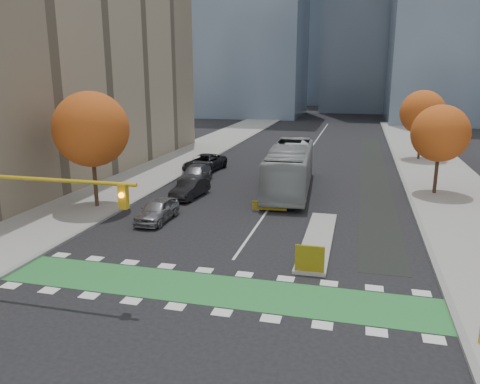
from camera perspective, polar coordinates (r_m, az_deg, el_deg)
The scene contains 20 objects.
ground at distance 20.05m, azimuth -4.70°, elevation -13.57°, with size 300.00×300.00×0.00m, color black.
sidewalk_west at distance 42.56m, azimuth -13.24°, elevation 1.27°, with size 7.00×120.00×0.15m, color gray.
sidewalk_east at distance 38.63m, azimuth 25.15°, elevation -1.03°, with size 7.00×120.00×0.15m, color gray.
curb_west at distance 41.09m, azimuth -8.90°, elevation 1.02°, with size 0.30×120.00×0.16m, color gray.
curb_east at distance 38.10m, azimuth 20.00°, elevation -0.72°, with size 0.30×120.00×0.16m, color gray.
bike_crossing at distance 21.31m, azimuth -3.37°, elevation -11.75°, with size 20.00×3.00×0.01m, color #287B37.
centre_line at distance 57.80m, azimuth 8.26°, elevation 4.78°, with size 0.15×70.00×0.01m, color silver.
bike_lane_paint at distance 47.68m, azimuth 15.93°, elevation 2.38°, with size 2.50×50.00×0.01m, color black.
median_island at distance 27.41m, azimuth 9.49°, elevation -5.71°, with size 1.60×10.00×0.16m, color gray.
hazard_board at distance 22.68m, azimuth 8.49°, elevation -8.04°, with size 1.40×0.12×1.30m, color yellow.
building_west at distance 49.04m, azimuth -24.43°, elevation 16.71°, with size 16.00×44.00×25.00m, color gray.
tree_west at distance 34.06m, azimuth -17.69°, elevation 7.29°, with size 5.20×5.20×8.22m.
tree_east_near at distance 39.46m, azimuth 23.22°, elevation 6.57°, with size 4.40×4.40×7.08m.
tree_east_far at distance 55.28m, azimuth 21.37°, elevation 9.01°, with size 4.80×4.80×7.65m.
traffic_signal_west at distance 21.97m, azimuth -25.36°, elevation -1.13°, with size 8.53×0.56×5.20m.
bus at distance 38.32m, azimuth 6.09°, elevation 2.94°, with size 3.18×13.59×3.78m, color #9A9FA1.
parked_car_a at distance 30.86m, azimuth -10.06°, elevation -2.19°, with size 1.73×4.31×1.47m, color gray.
parked_car_b at distance 36.35m, azimuth -6.11°, elevation 0.44°, with size 1.54×4.41×1.45m, color black.
parked_car_c at distance 41.37m, azimuth -5.45°, elevation 2.17°, with size 2.08×5.13×1.49m, color #535358.
parked_car_d at distance 46.25m, azimuth -4.34°, elevation 3.56°, with size 2.70×5.85×1.63m, color black.
Camera 1 is at (5.91, -16.73, 9.33)m, focal length 35.00 mm.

